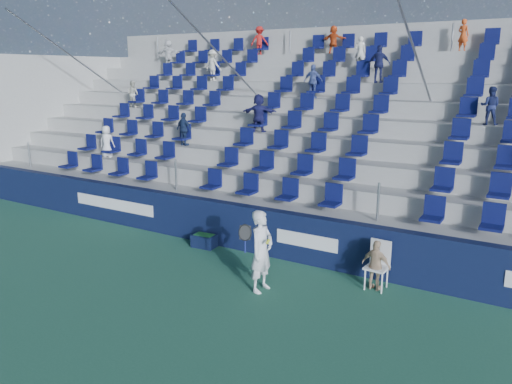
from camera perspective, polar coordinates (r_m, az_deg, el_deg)
ground at (r=10.71m, az=-8.89°, el=-11.82°), size 70.00×70.00×0.00m
sponsor_wall at (r=12.87m, az=0.05°, el=-4.34°), size 24.00×0.32×1.20m
grandstand at (r=16.99m, az=8.98°, el=5.24°), size 24.00×8.17×6.63m
tennis_player at (r=10.58m, az=0.63°, el=-6.76°), size 0.69×0.67×1.77m
line_judge_chair at (r=11.15m, az=13.83°, el=-7.67°), size 0.49×0.50×1.05m
line_judge at (r=11.03m, az=13.56°, el=-8.15°), size 0.68×0.36×1.11m
ball_bin at (r=13.43m, az=-5.93°, el=-5.49°), size 0.65×0.45×0.35m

